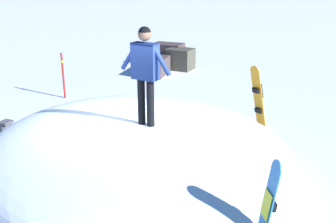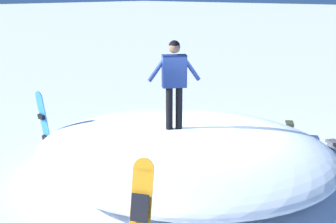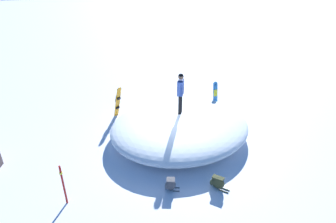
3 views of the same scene
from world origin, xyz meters
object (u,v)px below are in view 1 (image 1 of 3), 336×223
at_px(snowboarder_standing, 145,67).
at_px(backpack_near, 7,130).
at_px(snowboard_primary_upright, 258,97).
at_px(snowboard_secondary_upright, 266,216).
at_px(trail_marker_pole, 63,74).

relative_size(snowboarder_standing, backpack_near, 3.42).
xyz_separation_m(snowboarder_standing, snowboard_primary_upright, (1.90, -2.89, -1.26)).
height_order(snowboard_primary_upright, snowboard_secondary_upright, snowboard_primary_upright).
xyz_separation_m(snowboard_primary_upright, trail_marker_pole, (3.39, 4.96, -0.10)).
bearing_deg(snowboard_secondary_upright, trail_marker_pole, 21.88).
relative_size(snowboard_secondary_upright, backpack_near, 3.01).
xyz_separation_m(snowboard_primary_upright, backpack_near, (0.27, 5.97, -0.62)).
bearing_deg(snowboard_secondary_upright, snowboarder_standing, 22.89).
height_order(snowboarder_standing, snowboard_primary_upright, snowboarder_standing).
bearing_deg(snowboarder_standing, backpack_near, 54.84).
bearing_deg(snowboarder_standing, snowboard_primary_upright, -56.71).
bearing_deg(snowboard_primary_upright, snowboarder_standing, 123.29).
xyz_separation_m(snowboard_primary_upright, snowboard_secondary_upright, (-4.78, 1.68, -0.03)).
bearing_deg(snowboard_secondary_upright, snowboard_primary_upright, -19.37).
relative_size(snowboard_primary_upright, backpack_near, 3.11).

